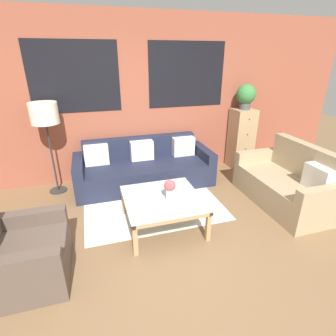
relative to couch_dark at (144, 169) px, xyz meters
The scene contains 11 objects.
ground_plane 1.97m from the couch_dark, 90.67° to the right, with size 16.00×16.00×0.00m, color brown.
wall_back_brick 1.23m from the couch_dark, 92.70° to the left, with size 8.40×0.09×2.80m.
rug 0.79m from the couch_dark, 92.91° to the right, with size 2.05×1.53×0.00m.
couch_dark is the anchor object (origin of this frame).
settee_vintage 2.34m from the couch_dark, 33.74° to the right, with size 0.80×1.57×0.92m.
armchair_corner 2.43m from the couch_dark, 132.57° to the right, with size 0.80×0.88×0.84m.
coffee_table 1.34m from the couch_dark, 91.62° to the right, with size 0.98×0.98×0.43m.
floor_lamp 1.78m from the couch_dark, behind, with size 0.41×0.41×1.48m.
drawer_cabinet 2.06m from the couch_dark, ahead, with size 0.41×0.42×1.17m.
potted_plant 2.34m from the couch_dark, ahead, with size 0.36×0.36×0.46m.
flower_vase 1.44m from the couch_dark, 88.47° to the right, with size 0.15×0.15×0.27m.
Camera 1 is at (-0.80, -2.23, 2.13)m, focal length 28.00 mm.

